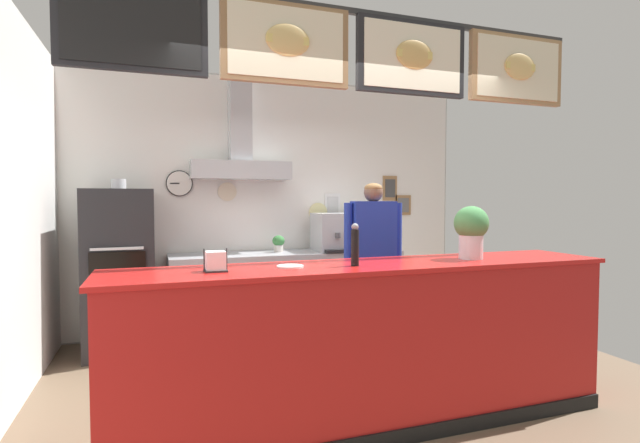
{
  "coord_description": "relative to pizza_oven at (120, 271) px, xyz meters",
  "views": [
    {
      "loc": [
        -1.35,
        -3.29,
        1.52
      ],
      "look_at": [
        0.02,
        0.62,
        1.32
      ],
      "focal_mm": 26.59,
      "sensor_mm": 36.0,
      "label": 1
    }
  ],
  "objects": [
    {
      "name": "ground_plane",
      "position": [
        1.68,
        -1.72,
        -0.81
      ],
      "size": [
        5.65,
        5.65,
        0.0
      ],
      "primitive_type": "plane",
      "color": "brown"
    },
    {
      "name": "back_wall_assembly",
      "position": [
        1.66,
        0.35,
        0.76
      ],
      "size": [
        4.71,
        2.47,
        2.93
      ],
      "color": "#9E9E99",
      "rests_on": "ground_plane"
    },
    {
      "name": "service_counter",
      "position": [
        1.68,
        -2.18,
        -0.27
      ],
      "size": [
        3.41,
        0.64,
        1.09
      ],
      "color": "#B21916",
      "rests_on": "ground_plane"
    },
    {
      "name": "back_prep_counter",
      "position": [
        1.75,
        0.11,
        -0.36
      ],
      "size": [
        2.59,
        0.62,
        0.92
      ],
      "color": "#A3A5AD",
      "rests_on": "ground_plane"
    },
    {
      "name": "pizza_oven",
      "position": [
        0.0,
        0.0,
        0.0
      ],
      "size": [
        0.65,
        0.69,
        1.72
      ],
      "color": "#232326",
      "rests_on": "ground_plane"
    },
    {
      "name": "shop_worker",
      "position": [
        2.21,
        -1.12,
        0.08
      ],
      "size": [
        0.54,
        0.28,
        1.67
      ],
      "rotation": [
        0.0,
        0.0,
        2.98
      ],
      "color": "#232328",
      "rests_on": "ground_plane"
    },
    {
      "name": "espresso_machine",
      "position": [
        2.36,
        0.09,
        0.33
      ],
      "size": [
        0.59,
        0.53,
        0.43
      ],
      "color": "#B7BABF",
      "rests_on": "back_prep_counter"
    },
    {
      "name": "potted_basil",
      "position": [
        1.64,
        0.15,
        0.22
      ],
      "size": [
        0.14,
        0.14,
        0.19
      ],
      "color": "beige",
      "rests_on": "back_prep_counter"
    },
    {
      "name": "potted_thyme",
      "position": [
        2.68,
        0.09,
        0.26
      ],
      "size": [
        0.21,
        0.21,
        0.25
      ],
      "color": "#4C4C51",
      "rests_on": "back_prep_counter"
    },
    {
      "name": "pepper_grinder",
      "position": [
        1.54,
        -2.24,
        0.42
      ],
      "size": [
        0.05,
        0.05,
        0.27
      ],
      "color": "black",
      "rests_on": "service_counter"
    },
    {
      "name": "condiment_plate",
      "position": [
        1.13,
        -2.17,
        0.29
      ],
      "size": [
        0.17,
        0.17,
        0.01
      ],
      "color": "white",
      "rests_on": "service_counter"
    },
    {
      "name": "napkin_holder",
      "position": [
        0.66,
        -2.18,
        0.34
      ],
      "size": [
        0.14,
        0.13,
        0.14
      ],
      "color": "#262628",
      "rests_on": "service_counter"
    },
    {
      "name": "basil_vase",
      "position": [
        2.47,
        -2.19,
        0.48
      ],
      "size": [
        0.24,
        0.24,
        0.38
      ],
      "color": "silver",
      "rests_on": "service_counter"
    }
  ]
}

